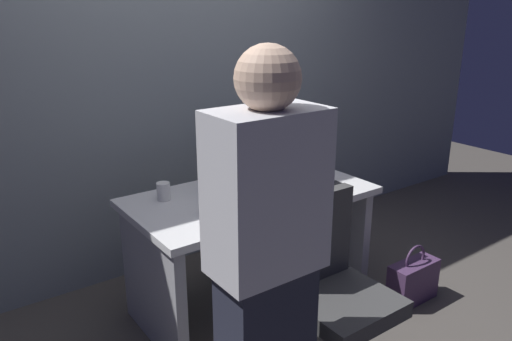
{
  "coord_description": "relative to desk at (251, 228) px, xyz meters",
  "views": [
    {
      "loc": [
        -1.55,
        -2.19,
        1.74
      ],
      "look_at": [
        0.0,
        -0.05,
        0.87
      ],
      "focal_mm": 34.8,
      "sensor_mm": 36.0,
      "label": 1
    }
  ],
  "objects": [
    {
      "name": "ground_plane",
      "position": [
        0.0,
        0.0,
        -0.5
      ],
      "size": [
        9.0,
        9.0,
        0.0
      ],
      "primitive_type": "plane",
      "color": "#4C4742"
    },
    {
      "name": "wall_back",
      "position": [
        0.0,
        0.82,
        1.0
      ],
      "size": [
        6.4,
        0.1,
        3.0
      ],
      "primitive_type": "cube",
      "color": "gray",
      "rests_on": "ground"
    },
    {
      "name": "desk",
      "position": [
        0.0,
        0.0,
        0.0
      ],
      "size": [
        1.4,
        0.75,
        0.72
      ],
      "color": "white",
      "rests_on": "ground"
    },
    {
      "name": "office_chair",
      "position": [
        -0.08,
        -0.78,
        -0.07
      ],
      "size": [
        0.52,
        0.52,
        0.94
      ],
      "color": "black",
      "rests_on": "ground"
    },
    {
      "name": "person_at_desk",
      "position": [
        -0.59,
        -0.93,
        0.34
      ],
      "size": [
        0.4,
        0.24,
        1.64
      ],
      "color": "#262838",
      "rests_on": "ground"
    },
    {
      "name": "monitor",
      "position": [
        0.03,
        0.12,
        0.48
      ],
      "size": [
        0.54,
        0.14,
        0.46
      ],
      "color": "silver",
      "rests_on": "desk"
    },
    {
      "name": "keyboard",
      "position": [
        -0.02,
        -0.09,
        0.24
      ],
      "size": [
        0.43,
        0.14,
        0.02
      ],
      "primitive_type": "cube",
      "rotation": [
        0.0,
        0.0,
        -0.02
      ],
      "color": "white",
      "rests_on": "desk"
    },
    {
      "name": "mouse",
      "position": [
        0.28,
        -0.1,
        0.24
      ],
      "size": [
        0.06,
        0.1,
        0.03
      ],
      "primitive_type": "ellipsoid",
      "color": "white",
      "rests_on": "desk"
    },
    {
      "name": "cup_near_keyboard",
      "position": [
        -0.36,
        -0.1,
        0.27
      ],
      "size": [
        0.06,
        0.06,
        0.09
      ],
      "primitive_type": "cylinder",
      "color": "silver",
      "rests_on": "desk"
    },
    {
      "name": "cup_by_monitor",
      "position": [
        -0.46,
        0.2,
        0.27
      ],
      "size": [
        0.07,
        0.07,
        0.1
      ],
      "primitive_type": "cylinder",
      "color": "white",
      "rests_on": "desk"
    },
    {
      "name": "book_stack",
      "position": [
        0.41,
        0.05,
        0.27
      ],
      "size": [
        0.23,
        0.17,
        0.09
      ],
      "color": "#338C59",
      "rests_on": "desk"
    },
    {
      "name": "cell_phone",
      "position": [
        0.5,
        -0.21,
        0.23
      ],
      "size": [
        0.07,
        0.15,
        0.01
      ],
      "primitive_type": "cube",
      "rotation": [
        0.0,
        0.0,
        -0.02
      ],
      "color": "black",
      "rests_on": "desk"
    },
    {
      "name": "handbag",
      "position": [
        0.82,
        -0.57,
        -0.36
      ],
      "size": [
        0.34,
        0.14,
        0.38
      ],
      "color": "#4C3356",
      "rests_on": "ground"
    }
  ]
}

